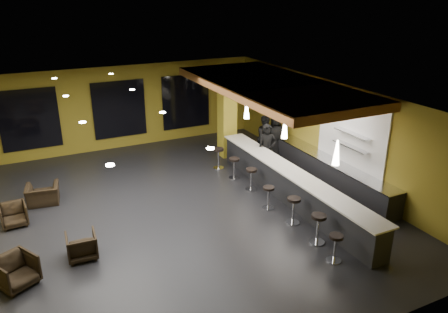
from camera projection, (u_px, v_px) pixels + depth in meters
name	position (u px, v px, depth m)	size (l,w,h in m)	color
floor	(173.00, 212.00, 13.56)	(12.00, 13.00, 0.10)	black
ceiling	(168.00, 99.00, 12.26)	(12.00, 13.00, 0.10)	black
wall_back	(119.00, 108.00, 18.40)	(12.00, 0.10, 3.50)	olive
wall_front	(300.00, 285.00, 7.42)	(12.00, 0.10, 3.50)	olive
wall_right	(333.00, 131.00, 15.38)	(0.10, 13.00, 3.50)	olive
wood_soffit	(270.00, 86.00, 14.80)	(3.60, 8.00, 0.28)	brown
window_left	(29.00, 120.00, 16.89)	(2.20, 0.06, 2.40)	black
window_center	(119.00, 109.00, 18.32)	(2.20, 0.06, 2.40)	black
window_right	(186.00, 102.00, 19.55)	(2.20, 0.06, 2.40)	black
tile_backsplash	(351.00, 133.00, 14.42)	(0.06, 3.20, 2.40)	white
bar_counter	(291.00, 187.00, 14.02)	(0.60, 8.00, 1.00)	black
bar_top	(291.00, 172.00, 13.83)	(0.78, 8.10, 0.05)	beige
prep_counter	(330.00, 172.00, 15.28)	(0.70, 6.00, 0.86)	black
prep_top	(331.00, 160.00, 15.11)	(0.72, 6.00, 0.03)	silver
wall_shelf_lower	(351.00, 146.00, 14.34)	(0.30, 1.50, 0.03)	silver
wall_shelf_upper	(352.00, 133.00, 14.17)	(0.30, 1.50, 0.03)	silver
column	(227.00, 114.00, 17.42)	(0.60, 0.60, 3.50)	#A18F24
pendant_0	(337.00, 153.00, 11.67)	(0.20, 0.20, 0.70)	white
pendant_1	(285.00, 128.00, 13.76)	(0.20, 0.20, 0.70)	white
pendant_2	(247.00, 109.00, 15.86)	(0.20, 0.20, 0.70)	white
staff_a	(267.00, 149.00, 15.99)	(0.69, 0.45, 1.89)	black
staff_b	(266.00, 138.00, 17.22)	(0.90, 0.70, 1.84)	black
staff_c	(275.00, 136.00, 17.42)	(0.92, 0.60, 1.88)	black
armchair_a	(16.00, 271.00, 10.04)	(0.81, 0.83, 0.76)	black
armchair_b	(82.00, 246.00, 11.10)	(0.73, 0.75, 0.68)	black
armchair_c	(14.00, 215.00, 12.62)	(0.71, 0.73, 0.67)	black
armchair_d	(43.00, 194.00, 13.89)	(0.99, 0.86, 0.64)	black
bar_stool_0	(335.00, 244.00, 10.90)	(0.38, 0.38, 0.75)	silver
bar_stool_1	(318.00, 225.00, 11.67)	(0.43, 0.43, 0.84)	silver
bar_stool_2	(294.00, 207.00, 12.67)	(0.41, 0.41, 0.82)	silver
bar_stool_3	(268.00, 195.00, 13.54)	(0.37, 0.37, 0.74)	silver
bar_stool_4	(251.00, 176.00, 14.79)	(0.39, 0.39, 0.77)	silver
bar_stool_5	(234.00, 166.00, 15.69)	(0.39, 0.39, 0.77)	silver
bar_stool_6	(218.00, 156.00, 16.55)	(0.41, 0.41, 0.81)	silver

